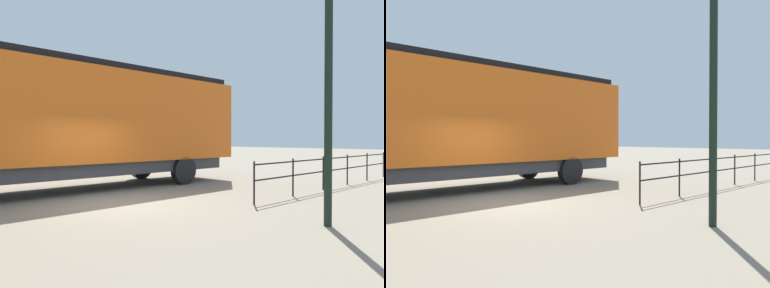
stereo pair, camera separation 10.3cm
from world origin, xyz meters
The scene contains 3 objects.
ground_plane centered at (0.00, 0.00, 0.00)m, with size 120.00×120.00×0.00m, color gray.
locomotive centered at (-3.44, -0.17, 2.46)m, with size 3.15×15.34×4.41m.
platform_fence centered at (2.56, 7.74, 0.77)m, with size 0.05×10.26×1.18m.
Camera 2 is at (8.52, -5.36, 1.80)m, focal length 33.66 mm.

